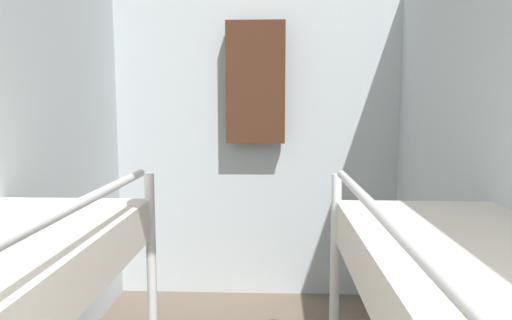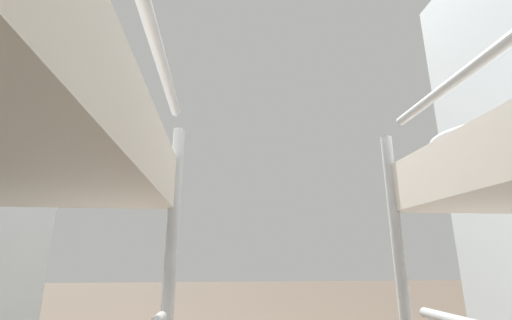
{
  "view_description": "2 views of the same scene",
  "coord_description": "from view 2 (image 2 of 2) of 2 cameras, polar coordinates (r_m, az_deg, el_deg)",
  "views": [
    {
      "loc": [
        0.14,
        0.46,
        1.52
      ],
      "look_at": [
        0.03,
        3.33,
        1.18
      ],
      "focal_mm": 32.0,
      "sensor_mm": 36.0,
      "label": 1
    },
    {
      "loc": [
        0.25,
        1.84,
        0.74
      ],
      "look_at": [
        0.13,
        0.7,
        1.07
      ],
      "focal_mm": 24.0,
      "sensor_mm": 36.0,
      "label": 2
    }
  ],
  "objects": []
}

